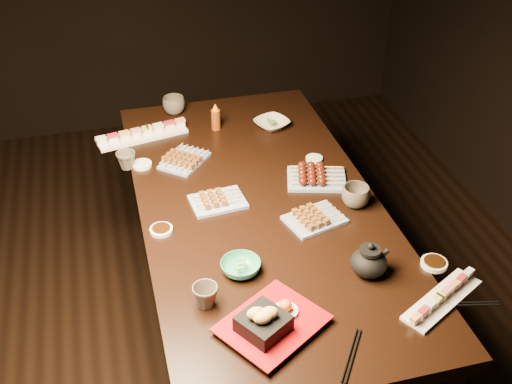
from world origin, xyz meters
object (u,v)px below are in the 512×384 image
teacup_mid_right (356,196)px  teacup_far_left (126,160)px  tempura_tray (272,315)px  edamame_bowl_cream (272,124)px  sushi_platter_far (142,132)px  yakitori_plate_right (315,215)px  sushi_platter_near (443,296)px  yakitori_plate_center (218,198)px  condiment_bottle (216,116)px  yakitori_plate_left (184,157)px  dining_table (259,277)px  edamame_bowl_green (241,267)px  teapot (369,259)px  teacup_far_right (174,105)px  teacup_near_left (205,296)px

teacup_mid_right → teacup_far_left: size_ratio=1.31×
tempura_tray → edamame_bowl_cream: bearing=42.3°
sushi_platter_far → yakitori_plate_right: bearing=113.3°
sushi_platter_near → sushi_platter_far: (-0.80, 1.27, 0.00)m
yakitori_plate_center → condiment_bottle: bearing=73.3°
yakitori_plate_left → condiment_bottle: condiment_bottle is taller
dining_table → edamame_bowl_green: bearing=-126.2°
tempura_tray → teapot: teapot is taller
yakitori_plate_center → teacup_far_right: (-0.05, 0.77, 0.02)m
teacup_far_left → yakitori_plate_left: bearing=-3.6°
tempura_tray → teacup_near_left: (-0.17, 0.15, -0.02)m
teacup_mid_right → teapot: 0.38m
dining_table → teacup_far_left: size_ratio=22.43×
edamame_bowl_cream → teacup_mid_right: 0.68m
teacup_near_left → teapot: 0.55m
sushi_platter_far → teacup_far_right: 0.26m
edamame_bowl_green → teacup_far_left: size_ratio=1.66×
dining_table → teacup_far_right: teacup_far_right is taller
dining_table → tempura_tray: tempura_tray is taller
dining_table → condiment_bottle: 0.75m
teacup_near_left → yakitori_plate_center: bearing=74.3°
teacup_mid_right → teapot: bearing=-105.5°
teacup_near_left → teacup_far_left: teacup_near_left is taller
yakitori_plate_left → teacup_near_left: size_ratio=2.46×
sushi_platter_far → sushi_platter_near: bearing=110.4°
sushi_platter_near → edamame_bowl_green: bearing=124.6°
sushi_platter_near → teacup_mid_right: size_ratio=3.05×
sushi_platter_far → teapot: size_ratio=2.78×
yakitori_plate_right → sushi_platter_far: bearing=109.4°
tempura_tray → teacup_mid_right: bearing=15.8°
teacup_far_left → condiment_bottle: size_ratio=0.63×
teacup_mid_right → teapot: (-0.10, -0.37, 0.02)m
teacup_near_left → edamame_bowl_green: bearing=40.6°
teacup_far_left → sushi_platter_near: bearing=-49.3°
teacup_mid_right → condiment_bottle: 0.81m
teacup_far_left → tempura_tray: bearing=-71.4°
yakitori_plate_right → tempura_tray: bearing=-137.8°
sushi_platter_far → teacup_mid_right: size_ratio=3.78×
sushi_platter_near → teapot: (-0.18, 0.18, 0.04)m
sushi_platter_near → yakitori_plate_left: (-0.65, 1.01, 0.01)m
yakitori_plate_right → edamame_bowl_green: yakitori_plate_right is taller
teacup_mid_right → condiment_bottle: bearing=118.7°
yakitori_plate_right → yakitori_plate_left: size_ratio=1.02×
sushi_platter_far → teapot: bearing=108.0°
teacup_mid_right → condiment_bottle: size_ratio=0.83×
edamame_bowl_cream → yakitori_plate_right: bearing=-93.2°
tempura_tray → yakitori_plate_left: bearing=63.9°
teacup_far_left → teacup_far_right: (0.26, 0.43, 0.00)m
teacup_near_left → teacup_far_right: bearing=85.7°
yakitori_plate_right → teacup_mid_right: 0.19m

